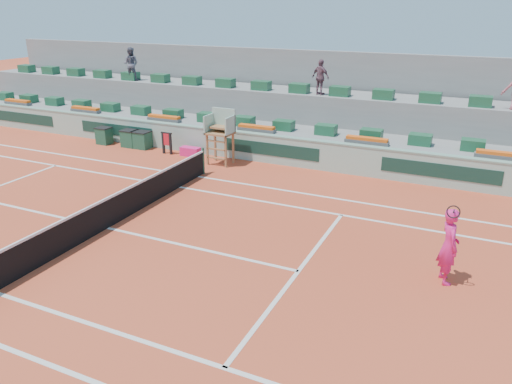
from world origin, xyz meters
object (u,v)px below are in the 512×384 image
(player_bag, at_px, (190,152))
(tennis_player, at_px, (449,246))
(umpire_chair, at_px, (221,129))
(drink_cooler_a, at_px, (142,140))

(player_bag, relative_size, tennis_player, 0.41)
(player_bag, distance_m, umpire_chair, 2.32)
(tennis_player, bearing_deg, umpire_chair, 147.27)
(drink_cooler_a, height_order, tennis_player, tennis_player)
(drink_cooler_a, xyz_separation_m, tennis_player, (14.62, -6.91, 0.58))
(umpire_chair, xyz_separation_m, drink_cooler_a, (-4.69, 0.53, -1.12))
(drink_cooler_a, bearing_deg, umpire_chair, -6.42)
(player_bag, bearing_deg, umpire_chair, -11.53)
(player_bag, xyz_separation_m, drink_cooler_a, (-2.83, 0.15, 0.22))
(umpire_chair, distance_m, drink_cooler_a, 4.85)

